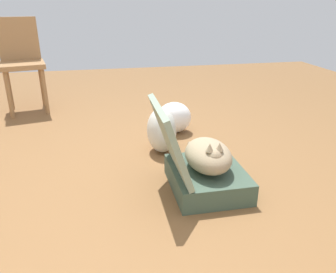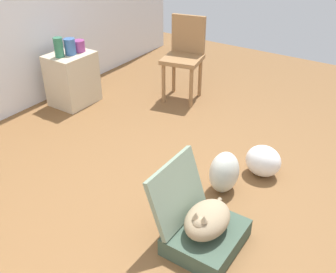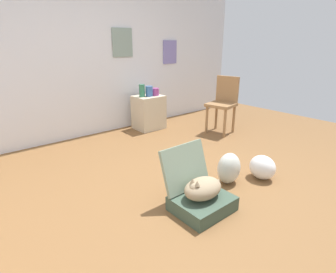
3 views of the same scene
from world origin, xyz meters
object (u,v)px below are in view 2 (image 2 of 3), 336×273
at_px(chair, 185,54).
at_px(vase_short, 79,46).
at_px(plastic_bag_clear, 263,161).
at_px(plastic_bag_white, 224,172).
at_px(cat, 207,220).
at_px(vase_round, 70,47).
at_px(suitcase_base, 206,237).
at_px(vase_tall, 59,47).
at_px(side_table, 72,79).

bearing_deg(chair, vase_short, -154.54).
bearing_deg(plastic_bag_clear, plastic_bag_white, 154.14).
relative_size(cat, vase_round, 2.69).
bearing_deg(vase_round, suitcase_base, -115.33).
xyz_separation_m(vase_short, vase_round, (-0.13, 0.01, 0.02)).
xyz_separation_m(vase_tall, chair, (0.99, -1.01, -0.17)).
bearing_deg(side_table, suitcase_base, -115.06).
bearing_deg(cat, suitcase_base, -3.86).
distance_m(plastic_bag_clear, vase_short, 2.45).
height_order(suitcase_base, vase_round, vase_round).
distance_m(plastic_bag_white, vase_round, 2.32).
bearing_deg(plastic_bag_white, plastic_bag_clear, -25.86).
distance_m(side_table, vase_tall, 0.43).
relative_size(suitcase_base, vase_short, 3.96).
distance_m(side_table, vase_short, 0.39).
relative_size(plastic_bag_white, vase_short, 2.67).
bearing_deg(vase_round, vase_tall, 161.81).
bearing_deg(cat, side_table, 64.83).
xyz_separation_m(cat, vase_tall, (1.01, 2.42, 0.47)).
xyz_separation_m(cat, chair, (2.00, 1.42, 0.30)).
bearing_deg(suitcase_base, side_table, 64.94).
height_order(vase_short, chair, chair).
bearing_deg(vase_round, plastic_bag_clear, -93.08).
relative_size(vase_tall, vase_short, 1.60).
height_order(suitcase_base, side_table, side_table).
bearing_deg(vase_round, vase_short, -4.66).
height_order(suitcase_base, cat, cat).
height_order(side_table, vase_tall, vase_tall).
relative_size(side_table, vase_round, 3.38).
relative_size(plastic_bag_clear, vase_tall, 1.44).
distance_m(suitcase_base, vase_short, 2.75).
distance_m(vase_short, vase_round, 0.13).
bearing_deg(vase_tall, vase_short, -11.59).
distance_m(suitcase_base, side_table, 2.67).
distance_m(cat, side_table, 2.67).
xyz_separation_m(plastic_bag_white, side_table, (0.51, 2.23, 0.12)).
height_order(plastic_bag_clear, vase_short, vase_short).
xyz_separation_m(cat, vase_short, (1.26, 2.37, 0.43)).
bearing_deg(plastic_bag_white, vase_tall, 80.21).
relative_size(cat, side_table, 0.80).
distance_m(vase_tall, vase_short, 0.26).
height_order(suitcase_base, plastic_bag_white, plastic_bag_white).
bearing_deg(vase_round, side_table, 90.00).
bearing_deg(vase_short, side_table, 162.25).
xyz_separation_m(side_table, chair, (0.86, -1.00, 0.24)).
distance_m(vase_short, chair, 1.21).
xyz_separation_m(suitcase_base, side_table, (1.13, 2.41, 0.23)).
bearing_deg(cat, vase_round, 64.55).
relative_size(side_table, vase_tall, 2.80).
distance_m(plastic_bag_white, side_table, 2.30).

